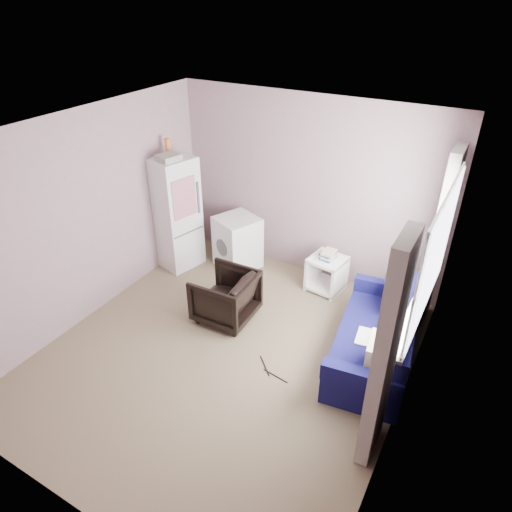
{
  "coord_description": "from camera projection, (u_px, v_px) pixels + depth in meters",
  "views": [
    {
      "loc": [
        2.21,
        -3.21,
        3.64
      ],
      "look_at": [
        0.05,
        0.6,
        1.0
      ],
      "focal_mm": 32.0,
      "sensor_mm": 36.0,
      "label": 1
    }
  ],
  "objects": [
    {
      "name": "room",
      "position": [
        224.0,
        260.0,
        4.55
      ],
      "size": [
        3.84,
        4.24,
        2.54
      ],
      "color": "#7C6B51",
      "rests_on": "ground"
    },
    {
      "name": "armchair",
      "position": [
        225.0,
        294.0,
        5.59
      ],
      "size": [
        0.66,
        0.7,
        0.7
      ],
      "primitive_type": "imported",
      "rotation": [
        0.0,
        0.0,
        -1.54
      ],
      "color": "black",
      "rests_on": "ground"
    },
    {
      "name": "fridge",
      "position": [
        175.0,
        212.0,
        6.48
      ],
      "size": [
        0.68,
        0.68,
        1.86
      ],
      "rotation": [
        0.0,
        0.0,
        -0.24
      ],
      "color": "silver",
      "rests_on": "ground"
    },
    {
      "name": "washing_machine",
      "position": [
        237.0,
        241.0,
        6.63
      ],
      "size": [
        0.72,
        0.72,
        0.77
      ],
      "rotation": [
        0.0,
        0.0,
        -0.4
      ],
      "color": "silver",
      "rests_on": "ground"
    },
    {
      "name": "side_table",
      "position": [
        327.0,
        271.0,
        6.15
      ],
      "size": [
        0.5,
        0.5,
        0.61
      ],
      "rotation": [
        0.0,
        0.0,
        -0.13
      ],
      "color": "white",
      "rests_on": "ground"
    },
    {
      "name": "sofa",
      "position": [
        379.0,
        341.0,
        4.96
      ],
      "size": [
        0.99,
        1.79,
        0.76
      ],
      "rotation": [
        0.0,
        0.0,
        0.13
      ],
      "color": "#121152",
      "rests_on": "ground"
    },
    {
      "name": "window_dressing",
      "position": [
        417.0,
        288.0,
        4.4
      ],
      "size": [
        0.17,
        2.62,
        2.18
      ],
      "color": "white",
      "rests_on": "ground"
    },
    {
      "name": "floor_cables",
      "position": [
        270.0,
        371.0,
        4.96
      ],
      "size": [
        0.45,
        0.23,
        0.01
      ],
      "rotation": [
        0.0,
        0.0,
        -0.42
      ],
      "color": "black",
      "rests_on": "ground"
    }
  ]
}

